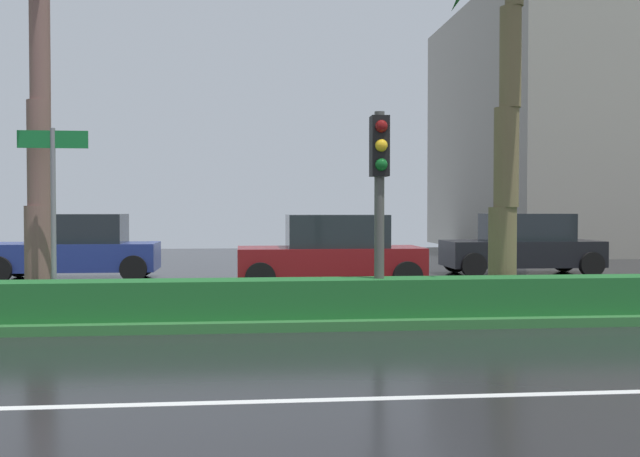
{
  "coord_description": "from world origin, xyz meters",
  "views": [
    {
      "loc": [
        2.9,
        -5.23,
        1.87
      ],
      "look_at": [
        4.55,
        10.62,
        1.44
      ],
      "focal_mm": 42.21,
      "sensor_mm": 36.0,
      "label": 1
    }
  ],
  "objects": [
    {
      "name": "car_in_traffic_second",
      "position": [
        -1.44,
        15.03,
        0.83
      ],
      "size": [
        4.3,
        2.02,
        1.72
      ],
      "rotation": [
        0.0,
        0.0,
        3.14
      ],
      "color": "navy",
      "rests_on": "ground_plane"
    },
    {
      "name": "traffic_signal_median_right",
      "position": [
        5.08,
        6.58,
        2.39
      ],
      "size": [
        0.28,
        0.43,
        3.26
      ],
      "color": "#4C4C47",
      "rests_on": "median_strip"
    },
    {
      "name": "car_in_traffic_third",
      "position": [
        5.0,
        12.23,
        0.83
      ],
      "size": [
        4.3,
        2.02,
        1.72
      ],
      "rotation": [
        0.0,
        0.0,
        3.14
      ],
      "color": "maroon",
      "rests_on": "ground_plane"
    },
    {
      "name": "median_hedge",
      "position": [
        0.0,
        6.6,
        0.45
      ],
      "size": [
        76.5,
        0.7,
        0.6
      ],
      "color": "#1E6028",
      "rests_on": "median_strip"
    },
    {
      "name": "ground_plane",
      "position": [
        0.0,
        9.0,
        -0.05
      ],
      "size": [
        90.0,
        42.0,
        0.1
      ],
      "primitive_type": "cube",
      "color": "black"
    },
    {
      "name": "street_name_sign",
      "position": [
        -0.1,
        7.16,
        2.08
      ],
      "size": [
        1.1,
        0.08,
        3.0
      ],
      "color": "slate",
      "rests_on": "median_strip"
    },
    {
      "name": "median_strip",
      "position": [
        0.0,
        8.0,
        0.07
      ],
      "size": [
        85.5,
        4.0,
        0.15
      ],
      "primitive_type": "cube",
      "color": "#2D6B33",
      "rests_on": "ground_plane"
    },
    {
      "name": "car_in_traffic_fourth",
      "position": [
        10.77,
        15.21,
        0.83
      ],
      "size": [
        4.3,
        2.02,
        1.72
      ],
      "rotation": [
        0.0,
        0.0,
        3.14
      ],
      "color": "black",
      "rests_on": "ground_plane"
    }
  ]
}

